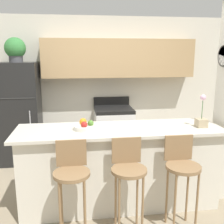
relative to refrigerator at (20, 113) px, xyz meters
name	(u,v)px	position (x,y,z in m)	size (l,w,h in m)	color
ground_plane	(119,203)	(1.48, -1.61, -0.87)	(14.00, 14.00, 0.00)	gray
wall_back	(109,75)	(1.60, 0.29, 0.62)	(5.60, 0.38, 2.55)	silver
counter_bar	(119,166)	(1.48, -1.61, -0.37)	(2.49, 0.73, 1.00)	silver
refrigerator	(20,113)	(0.00, 0.00, 0.00)	(0.67, 0.65, 1.74)	black
stove_range	(114,132)	(1.64, 0.01, -0.41)	(0.68, 0.63, 1.07)	white
bar_stool_left	(72,175)	(0.91, -2.15, -0.18)	(0.37, 0.37, 1.02)	olive
bar_stool_mid	(128,172)	(1.48, -2.15, -0.18)	(0.37, 0.37, 1.02)	olive
bar_stool_right	(182,168)	(2.06, -2.15, -0.18)	(0.37, 0.37, 1.02)	olive
potted_plant_on_fridge	(15,49)	(0.00, 0.00, 1.08)	(0.34, 0.34, 0.40)	#4C4C51
orchid_vase	(202,118)	(2.48, -1.69, 0.24)	(0.12, 0.12, 0.40)	tan
fruit_bowl	(85,126)	(1.07, -1.60, 0.17)	(0.28, 0.28, 0.12)	silver
trash_bin	(54,153)	(0.56, -0.21, -0.68)	(0.28, 0.28, 0.38)	#59595B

